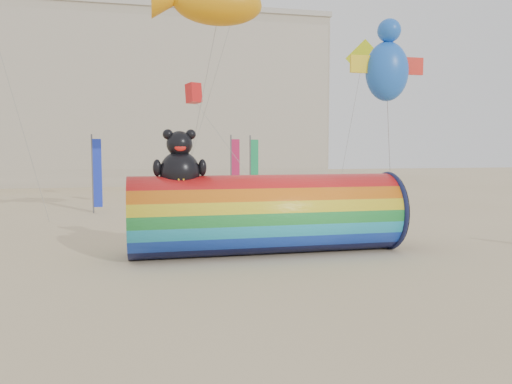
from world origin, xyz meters
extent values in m
plane|color=#CCB58C|center=(0.00, 0.00, 0.00)|extent=(160.00, 160.00, 0.00)
cube|color=#B7AD99|center=(-12.00, 46.00, 10.00)|extent=(60.00, 15.00, 20.00)
cube|color=#28303D|center=(-12.00, 38.44, 10.50)|extent=(59.50, 0.12, 17.00)
cube|color=#B2ADA0|center=(-12.00, 46.00, 20.30)|extent=(60.40, 15.40, 0.60)
cylinder|color=red|center=(0.66, 0.27, 1.60)|extent=(10.97, 3.20, 3.20)
torus|color=#0F1438|center=(6.03, 0.27, 1.60)|extent=(0.22, 3.35, 3.35)
cylinder|color=black|center=(6.16, 0.27, 1.60)|extent=(0.05, 3.17, 3.17)
ellipsoid|color=black|center=(-2.81, 0.27, 3.34)|extent=(1.56, 1.40, 1.65)
ellipsoid|color=yellow|center=(-2.81, -0.24, 3.24)|extent=(0.80, 0.35, 0.70)
sphere|color=black|center=(-2.81, 0.27, 4.43)|extent=(1.01, 1.01, 1.01)
sphere|color=black|center=(-3.25, 0.27, 4.80)|extent=(0.40, 0.40, 0.40)
sphere|color=black|center=(-2.38, 0.27, 4.80)|extent=(0.40, 0.40, 0.40)
ellipsoid|color=red|center=(-2.81, -0.15, 4.30)|extent=(0.44, 0.16, 0.28)
ellipsoid|color=black|center=(-3.68, 0.17, 3.52)|extent=(0.33, 0.33, 0.66)
ellipsoid|color=black|center=(-1.95, 0.17, 3.52)|extent=(0.33, 0.33, 0.66)
cylinder|color=#59595E|center=(-7.45, 15.08, 2.60)|extent=(0.10, 0.10, 5.20)
cube|color=#1B32CC|center=(-7.14, 15.08, 2.65)|extent=(0.56, 0.06, 4.50)
cylinder|color=#59595E|center=(1.66, 14.27, 2.60)|extent=(0.10, 0.10, 5.20)
cube|color=#BB1A4C|center=(1.97, 14.27, 2.65)|extent=(0.56, 0.06, 4.50)
cylinder|color=#59595E|center=(3.23, 15.37, 2.60)|extent=(0.10, 0.10, 5.20)
cube|color=#179B55|center=(3.54, 15.37, 2.65)|extent=(0.56, 0.06, 4.50)
ellipsoid|color=blue|center=(5.34, -0.74, 7.32)|extent=(1.76, 1.37, 2.35)
ellipsoid|color=orange|center=(-0.62, 4.66, 11.04)|extent=(4.26, 2.00, 2.00)
cube|color=red|center=(-1.08, 11.94, 7.66)|extent=(0.74, 0.74, 1.19)
cube|color=#CBE418|center=(8.58, 8.75, 9.76)|extent=(1.12, 0.06, 1.57)
camera|label=1|loc=(-4.21, -19.25, 4.24)|focal=35.00mm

